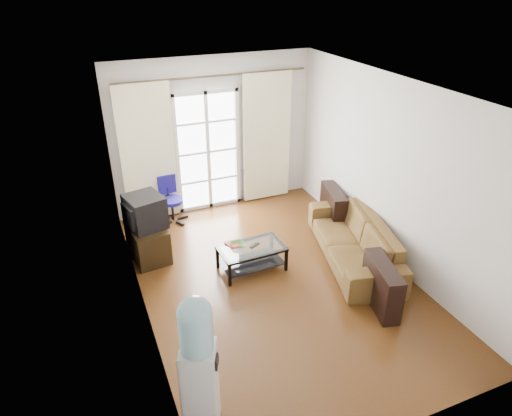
{
  "coord_description": "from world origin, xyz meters",
  "views": [
    {
      "loc": [
        -2.25,
        -4.75,
        3.94
      ],
      "look_at": [
        -0.14,
        0.35,
        1.02
      ],
      "focal_mm": 32.0,
      "sensor_mm": 36.0,
      "label": 1
    }
  ],
  "objects": [
    {
      "name": "task_chair",
      "position": [
        -0.93,
        2.28,
        0.24
      ],
      "size": [
        0.61,
        0.61,
        0.8
      ],
      "rotation": [
        0.0,
        0.0,
        0.13
      ],
      "color": "black",
      "rests_on": "floor"
    },
    {
      "name": "floor",
      "position": [
        0.0,
        0.0,
        0.0
      ],
      "size": [
        5.2,
        5.2,
        0.0
      ],
      "primitive_type": "plane",
      "color": "#512F13",
      "rests_on": "ground"
    },
    {
      "name": "bowl",
      "position": [
        -0.38,
        0.48,
        0.41
      ],
      "size": [
        0.24,
        0.24,
        0.05
      ],
      "primitive_type": "imported",
      "rotation": [
        0.0,
        0.0,
        -0.06
      ],
      "color": "#369751",
      "rests_on": "coffee_table"
    },
    {
      "name": "coffee_table",
      "position": [
        -0.2,
        0.39,
        0.25
      ],
      "size": [
        0.96,
        0.58,
        0.38
      ],
      "rotation": [
        0.0,
        0.0,
        0.04
      ],
      "color": "silver",
      "rests_on": "floor"
    },
    {
      "name": "tv_stand",
      "position": [
        -1.53,
        1.27,
        0.27
      ],
      "size": [
        0.58,
        0.79,
        0.53
      ],
      "primitive_type": "cube",
      "rotation": [
        0.0,
        0.0,
        0.14
      ],
      "color": "black",
      "rests_on": "floor"
    },
    {
      "name": "book",
      "position": [
        -0.51,
        0.52,
        0.39
      ],
      "size": [
        0.26,
        0.28,
        0.02
      ],
      "primitive_type": "imported",
      "rotation": [
        0.0,
        0.0,
        0.28
      ],
      "color": "maroon",
      "rests_on": "coffee_table"
    },
    {
      "name": "curtain_right",
      "position": [
        0.95,
        2.48,
        1.2
      ],
      "size": [
        0.9,
        0.07,
        2.35
      ],
      "primitive_type": "cube",
      "color": "#F3F2C3",
      "rests_on": "curtain_rod"
    },
    {
      "name": "curtain_rod",
      "position": [
        0.0,
        2.5,
        2.38
      ],
      "size": [
        3.3,
        0.04,
        0.04
      ],
      "primitive_type": "cylinder",
      "rotation": [
        0.0,
        1.57,
        0.0
      ],
      "color": "#4C3F2D",
      "rests_on": "wall_back"
    },
    {
      "name": "remote",
      "position": [
        -0.15,
        0.4,
        0.39
      ],
      "size": [
        0.17,
        0.12,
        0.02
      ],
      "primitive_type": "cube",
      "rotation": [
        0.0,
        0.0,
        0.47
      ],
      "color": "black",
      "rests_on": "coffee_table"
    },
    {
      "name": "wall_right",
      "position": [
        1.8,
        0.0,
        1.35
      ],
      "size": [
        0.02,
        5.2,
        2.7
      ],
      "primitive_type": "cube",
      "color": "silver",
      "rests_on": "floor"
    },
    {
      "name": "wall_front",
      "position": [
        0.0,
        -2.6,
        1.35
      ],
      "size": [
        3.6,
        0.02,
        2.7
      ],
      "primitive_type": "cube",
      "color": "silver",
      "rests_on": "floor"
    },
    {
      "name": "wall_back",
      "position": [
        0.0,
        2.6,
        1.35
      ],
      "size": [
        3.6,
        0.02,
        2.7
      ],
      "primitive_type": "cube",
      "color": "silver",
      "rests_on": "floor"
    },
    {
      "name": "ceiling",
      "position": [
        0.0,
        0.0,
        2.7
      ],
      "size": [
        5.2,
        5.2,
        0.0
      ],
      "primitive_type": "plane",
      "rotation": [
        3.14,
        0.0,
        0.0
      ],
      "color": "white",
      "rests_on": "wall_back"
    },
    {
      "name": "wall_left",
      "position": [
        -1.8,
        0.0,
        1.35
      ],
      "size": [
        0.02,
        5.2,
        2.7
      ],
      "primitive_type": "cube",
      "color": "silver",
      "rests_on": "floor"
    },
    {
      "name": "sofa",
      "position": [
        1.33,
        0.06,
        0.32
      ],
      "size": [
        2.61,
        1.92,
        0.64
      ],
      "primitive_type": "imported",
      "rotation": [
        0.0,
        0.0,
        -1.83
      ],
      "color": "brown",
      "rests_on": "floor"
    },
    {
      "name": "crt_tv",
      "position": [
        -1.53,
        1.3,
        0.78
      ],
      "size": [
        0.63,
        0.64,
        0.49
      ],
      "rotation": [
        0.0,
        0.0,
        0.25
      ],
      "color": "black",
      "rests_on": "tv_stand"
    },
    {
      "name": "curtain_left",
      "position": [
        -1.2,
        2.48,
        1.2
      ],
      "size": [
        0.9,
        0.07,
        2.35
      ],
      "primitive_type": "cube",
      "color": "#F3F2C3",
      "rests_on": "curtain_rod"
    },
    {
      "name": "water_cooler",
      "position": [
        -1.6,
        -1.82,
        0.8
      ],
      "size": [
        0.41,
        0.41,
        1.53
      ],
      "rotation": [
        0.0,
        0.0,
        -0.43
      ],
      "color": "silver",
      "rests_on": "floor"
    },
    {
      "name": "radiator",
      "position": [
        0.8,
        2.5,
        0.33
      ],
      "size": [
        0.64,
        0.12,
        0.64
      ],
      "primitive_type": "cube",
      "color": "#969698",
      "rests_on": "floor"
    },
    {
      "name": "french_door",
      "position": [
        -0.15,
        2.54,
        1.07
      ],
      "size": [
        1.16,
        0.06,
        2.15
      ],
      "color": "white",
      "rests_on": "wall_back"
    }
  ]
}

